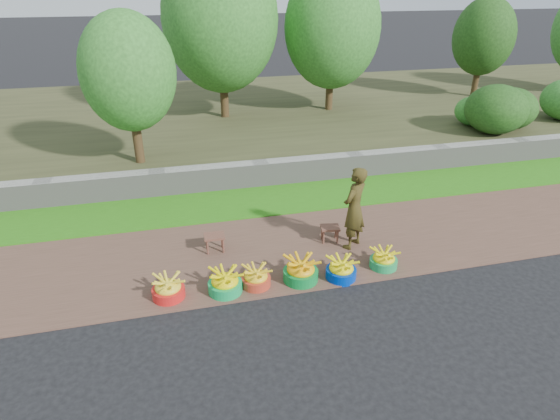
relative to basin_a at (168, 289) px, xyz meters
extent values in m
plane|color=black|center=(2.14, -0.36, -0.16)|extent=(120.00, 120.00, 0.00)
cube|color=brown|center=(2.14, 0.89, -0.15)|extent=(80.00, 2.50, 0.02)
cube|color=#2C7A14|center=(2.14, 2.89, -0.14)|extent=(80.00, 1.50, 0.04)
cube|color=gray|center=(2.14, 3.74, 0.12)|extent=(80.00, 0.35, 0.55)
cube|color=#3E4022|center=(2.14, 8.64, 0.09)|extent=(80.00, 10.00, 0.50)
cylinder|color=#3B2B16|center=(10.68, 8.47, 1.02)|extent=(0.20, 0.20, 1.36)
ellipsoid|color=#204A15|center=(10.68, 8.47, 2.29)|extent=(1.99, 1.99, 2.48)
cylinder|color=#3B2B16|center=(1.94, 7.88, 1.22)|extent=(0.24, 0.24, 1.75)
ellipsoid|color=#347D2A|center=(1.94, 7.88, 3.04)|extent=(3.15, 3.15, 3.94)
cylinder|color=#3B2B16|center=(5.20, 7.96, 1.12)|extent=(0.22, 0.22, 1.56)
ellipsoid|color=#347D2A|center=(5.20, 7.96, 2.74)|extent=(2.80, 2.80, 3.50)
cylinder|color=#3B2B16|center=(-0.42, 4.53, 1.02)|extent=(0.20, 0.20, 1.37)
ellipsoid|color=#347D2A|center=(-0.42, 4.53, 2.29)|extent=(1.95, 1.95, 2.44)
ellipsoid|color=#204A15|center=(9.23, 4.81, 0.89)|extent=(1.37, 1.37, 1.09)
ellipsoid|color=#347D2A|center=(8.48, 5.35, 0.74)|extent=(0.99, 0.99, 0.79)
ellipsoid|color=#204A15|center=(8.56, 4.55, 0.97)|extent=(1.58, 1.58, 1.26)
cylinder|color=red|center=(0.00, 0.00, -0.07)|extent=(0.47, 0.47, 0.17)
ellipsoid|color=yellow|center=(0.00, 0.00, 0.06)|extent=(0.42, 0.42, 0.27)
cylinder|color=#10A04F|center=(0.82, -0.07, -0.07)|extent=(0.50, 0.50, 0.18)
ellipsoid|color=yellow|center=(0.82, -0.07, 0.07)|extent=(0.44, 0.44, 0.29)
cylinder|color=#AF3421|center=(1.29, -0.02, -0.08)|extent=(0.44, 0.44, 0.16)
ellipsoid|color=yellow|center=(1.29, -0.02, 0.04)|extent=(0.39, 0.39, 0.25)
cylinder|color=#0A7B30|center=(1.98, -0.05, -0.06)|extent=(0.54, 0.54, 0.19)
ellipsoid|color=#F9A209|center=(1.98, -0.05, 0.09)|extent=(0.47, 0.47, 0.31)
cylinder|color=#002BA4|center=(2.60, -0.13, -0.07)|extent=(0.47, 0.47, 0.17)
ellipsoid|color=yellow|center=(2.60, -0.13, 0.06)|extent=(0.41, 0.41, 0.27)
cylinder|color=#1A934A|center=(3.37, -0.01, -0.08)|extent=(0.44, 0.44, 0.16)
ellipsoid|color=yellow|center=(3.37, -0.01, 0.05)|extent=(0.39, 0.39, 0.25)
cube|color=brown|center=(0.81, 1.12, 0.14)|extent=(0.35, 0.27, 0.04)
cylinder|color=brown|center=(0.67, 1.04, -0.01)|extent=(0.04, 0.04, 0.26)
cylinder|color=brown|center=(0.94, 1.03, -0.01)|extent=(0.04, 0.04, 0.26)
cylinder|color=brown|center=(0.68, 1.22, -0.01)|extent=(0.04, 0.04, 0.26)
cylinder|color=brown|center=(0.94, 1.21, -0.01)|extent=(0.04, 0.04, 0.26)
cube|color=brown|center=(2.80, 0.97, 0.13)|extent=(0.36, 0.30, 0.04)
cylinder|color=brown|center=(2.67, 0.91, -0.01)|extent=(0.03, 0.03, 0.25)
cylinder|color=brown|center=(2.91, 0.86, -0.01)|extent=(0.03, 0.03, 0.25)
cylinder|color=brown|center=(2.70, 1.08, -0.01)|extent=(0.03, 0.03, 0.25)
cylinder|color=brown|center=(2.94, 1.03, -0.01)|extent=(0.03, 0.03, 0.25)
imported|color=black|center=(3.12, 0.72, 0.59)|extent=(0.63, 0.60, 1.45)
camera|label=1|loc=(0.24, -5.76, 4.02)|focal=30.00mm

